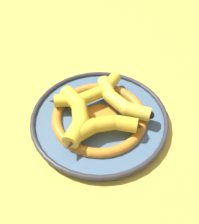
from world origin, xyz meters
TOP-DOWN VIEW (x-y plane):
  - ground_plane at (0.00, 0.00)m, footprint 2.80×2.80m
  - decorative_bowl at (0.00, -0.02)m, footprint 0.34×0.34m
  - banana_a at (0.03, -0.07)m, footprint 0.16×0.13m
  - banana_b at (-0.05, -0.04)m, footprint 0.07×0.17m
  - banana_c at (-0.02, 0.03)m, footprint 0.19×0.08m
  - banana_d at (0.05, 0.01)m, footprint 0.11×0.18m

SIDE VIEW (x-z plane):
  - ground_plane at x=0.00m, z-range 0.00..0.00m
  - decorative_bowl at x=0.00m, z-range 0.00..0.03m
  - banana_d at x=0.05m, z-range 0.03..0.06m
  - banana_a at x=0.03m, z-range 0.03..0.07m
  - banana_b at x=-0.05m, z-range 0.03..0.07m
  - banana_c at x=-0.02m, z-range 0.03..0.07m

